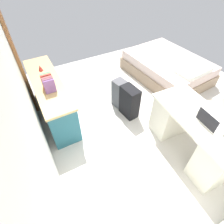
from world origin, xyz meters
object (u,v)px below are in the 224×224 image
computer_mouse (196,110)px  office_chair (223,112)px  suitcase_black (129,102)px  figurine_small (40,68)px  credenza (52,98)px  desk (193,134)px  bed (167,67)px  laptop (209,122)px  suitcase_spare_grey (121,95)px

computer_mouse → office_chair: bearing=-89.4°
suitcase_black → figurine_small: 1.74m
credenza → figurine_small: bearing=0.2°
desk → credenza: bearing=41.6°
bed → computer_mouse: computer_mouse is taller
laptop → office_chair: bearing=-74.7°
credenza → office_chair: bearing=-126.0°
bed → figurine_small: size_ratio=18.23×
bed → figurine_small: figurine_small is taller
credenza → computer_mouse: size_ratio=18.00×
bed → figurine_small: (0.41, 2.76, 0.57)m
credenza → suitcase_black: bearing=-119.7°
suitcase_spare_grey → credenza: bearing=60.5°
bed → desk: bearing=149.0°
laptop → computer_mouse: size_ratio=3.23×
bed → suitcase_black: 1.65m
credenza → figurine_small: size_ratio=16.36×
desk → suitcase_spare_grey: bearing=16.4°
desk → figurine_small: size_ratio=13.45×
suitcase_black → laptop: size_ratio=1.93×
credenza → bed: 2.76m
suitcase_black → suitcase_spare_grey: bearing=-3.0°
bed → suitcase_spare_grey: size_ratio=3.43×
office_chair → suitcase_spare_grey: 1.79m
figurine_small → computer_mouse: bearing=-141.1°
figurine_small → bed: bearing=-98.5°
office_chair → desk: bearing=97.3°
suitcase_spare_grey → computer_mouse: size_ratio=5.84×
desk → bed: desk is taller
computer_mouse → figurine_small: figurine_small is taller
suitcase_black → desk: bearing=-166.9°
office_chair → figurine_small: (2.15, 2.44, 0.39)m
suitcase_black → office_chair: bearing=-137.9°
suitcase_spare_grey → computer_mouse: computer_mouse is taller
laptop → figurine_small: size_ratio=2.94×
desk → figurine_small: 2.82m
office_chair → suitcase_black: 1.59m
laptop → figurine_small: bearing=34.8°
office_chair → credenza: size_ratio=0.52×
desk → laptop: bearing=171.8°
suitcase_black → computer_mouse: 1.20m
bed → figurine_small: 2.85m
bed → office_chair: bearing=169.4°
bed → suitcase_black: suitcase_black is taller
desk → suitcase_black: 1.22m
office_chair → figurine_small: 3.27m
office_chair → computer_mouse: size_ratio=9.40×
computer_mouse → laptop: bearing=171.0°
bed → laptop: laptop is taller
laptop → desk: bearing=-8.2°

